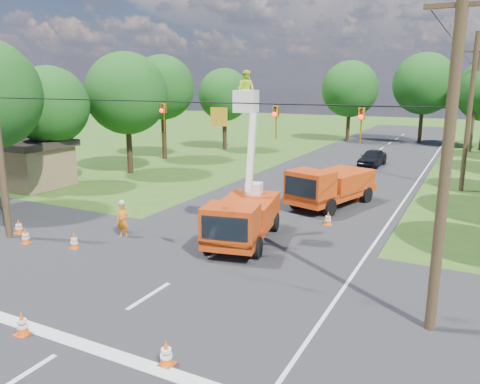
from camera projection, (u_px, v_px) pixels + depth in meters
The scene contains 28 objects.
ground at pixel (327, 184), 32.83m from camera, with size 140.00×140.00×0.00m, color #2D5419.
road_main at pixel (327, 184), 32.83m from camera, with size 12.00×100.00×0.06m, color black.
road_cross at pixel (183, 275), 17.23m from camera, with size 56.00×10.00×0.07m, color black.
stop_bar at pixel (76, 344), 12.72m from camera, with size 9.00×0.45×0.02m, color silver.
edge_line at pixel (410, 192), 30.35m from camera, with size 0.12×90.00×0.02m, color silver.
bucket_truck at pixel (243, 209), 20.40m from camera, with size 3.28×6.14×7.45m.
second_truck at pixel (330, 186), 26.55m from camera, with size 3.95×6.61×2.33m.
ground_worker at pixel (123, 220), 21.32m from camera, with size 0.59×0.39×1.61m, color orange.
distant_car at pixel (372, 158), 39.64m from camera, with size 1.68×4.18×1.42m, color black.
traffic_cone_0 at pixel (22, 324), 13.06m from camera, with size 0.38×0.38×0.71m.
traffic_cone_1 at pixel (166, 353), 11.64m from camera, with size 0.38×0.38×0.71m.
traffic_cone_2 at pixel (250, 231), 21.17m from camera, with size 0.38×0.38×0.71m.
traffic_cone_3 at pixel (328, 219), 23.17m from camera, with size 0.38×0.38×0.71m.
traffic_cone_4 at pixel (74, 241), 19.91m from camera, with size 0.38×0.38×0.71m.
traffic_cone_5 at pixel (26, 236), 20.49m from camera, with size 0.38×0.38×0.71m.
traffic_cone_6 at pixel (19, 227), 21.87m from camera, with size 0.38×0.38×0.71m.
traffic_cone_7 at pixel (358, 196), 27.77m from camera, with size 0.38×0.38×0.71m.
pole_right_near at pixel (447, 154), 12.30m from camera, with size 1.80×0.30×10.00m.
pole_right_mid at pixel (469, 112), 29.63m from camera, with size 1.80×0.30×10.00m.
pole_right_far at pixel (475, 101), 46.97m from camera, with size 1.80×0.30×10.00m.
signal_span at pixel (236, 117), 14.90m from camera, with size 18.00×0.29×1.07m.
shed at pixel (27, 163), 31.78m from camera, with size 5.50×4.50×3.15m.
tree_left_c at pixel (49, 106), 31.11m from camera, with size 5.20×5.20×8.06m.
tree_left_d at pixel (126, 94), 35.48m from camera, with size 6.20×6.20×9.24m.
tree_left_e at pixel (162, 88), 42.27m from camera, with size 5.80×5.80×9.41m.
tree_left_f at pixel (224, 95), 48.50m from camera, with size 5.40×5.40×8.40m.
tree_far_a at pixel (350, 89), 55.31m from camera, with size 6.60×6.60×9.50m.
tree_far_b at pixel (424, 84), 53.35m from camera, with size 7.00×7.00×10.32m.
Camera 1 is at (9.20, -11.35, 6.93)m, focal length 35.00 mm.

